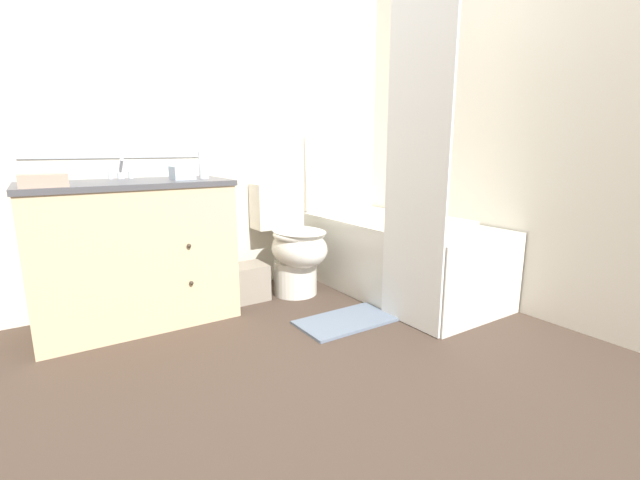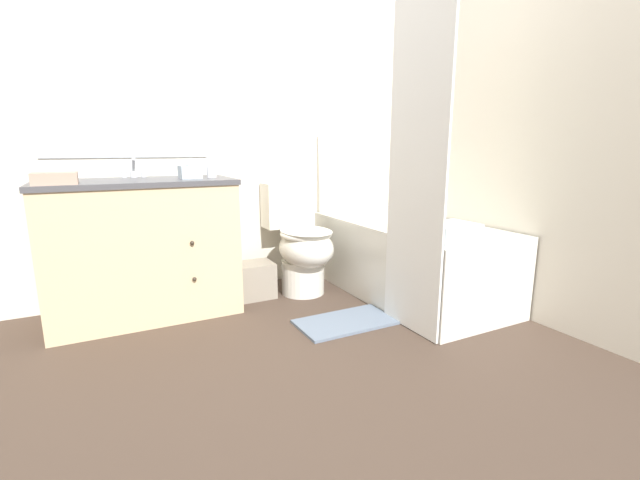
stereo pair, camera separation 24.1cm
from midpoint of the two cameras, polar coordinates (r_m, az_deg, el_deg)
ground_plane at (r=1.95m, az=4.87°, el=-18.79°), size 14.00×14.00×0.00m
wall_back at (r=3.13m, az=-14.42°, el=16.36°), size 8.00×0.06×2.50m
wall_right at (r=3.16m, az=15.17°, el=16.25°), size 0.05×2.61×2.50m
vanity_cabinet at (r=2.73m, az=-25.93°, el=-1.42°), size 1.07×0.58×0.82m
sink_faucet at (r=2.85m, az=-27.27°, el=7.93°), size 0.14×0.12×0.12m
toilet at (r=2.97m, az=-5.95°, el=-0.54°), size 0.35×0.63×0.76m
bathtub at (r=3.04m, az=8.11°, el=-2.19°), size 0.70×1.44×0.51m
shower_curtain at (r=2.34m, az=9.83°, el=11.17°), size 0.01×0.45×1.93m
wastebasket at (r=2.94m, az=-12.04°, el=-5.56°), size 0.25×0.22×0.24m
tissue_box at (r=2.68m, az=-20.42°, el=8.44°), size 0.12×0.15×0.10m
soap_dispenser at (r=2.72m, az=-17.78°, el=9.58°), size 0.06×0.06×0.19m
hand_towel_folded at (r=2.48m, az=-35.40°, el=6.49°), size 0.20×0.15×0.06m
bath_towel_folded at (r=2.48m, az=13.85°, el=1.36°), size 0.28×0.23×0.10m
bath_mat at (r=2.55m, az=0.73°, el=-10.77°), size 0.57×0.32×0.02m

